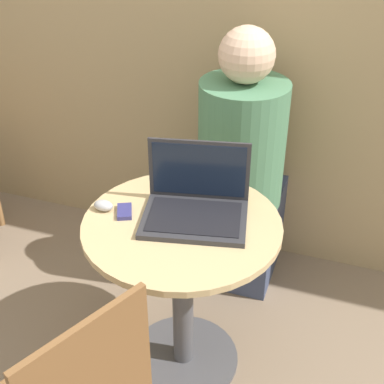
{
  "coord_description": "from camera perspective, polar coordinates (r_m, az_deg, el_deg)",
  "views": [
    {
      "loc": [
        0.53,
        -1.42,
        1.8
      ],
      "look_at": [
        0.02,
        0.05,
        0.81
      ],
      "focal_mm": 50.0,
      "sensor_mm": 36.0,
      "label": 1
    }
  ],
  "objects": [
    {
      "name": "round_table",
      "position": [
        2.0,
        -1.02,
        -8.35
      ],
      "size": [
        0.7,
        0.7,
        0.71
      ],
      "color": "#4C4C51",
      "rests_on": "ground_plane"
    },
    {
      "name": "cell_phone",
      "position": [
        1.92,
        -7.21,
        -2.08
      ],
      "size": [
        0.08,
        0.1,
        0.02
      ],
      "color": "navy",
      "rests_on": "round_table"
    },
    {
      "name": "laptop",
      "position": [
        1.88,
        0.42,
        -1.2
      ],
      "size": [
        0.41,
        0.34,
        0.25
      ],
      "color": "#2D2D33",
      "rests_on": "round_table"
    },
    {
      "name": "computer_mouse",
      "position": [
        1.95,
        -9.43,
        -1.43
      ],
      "size": [
        0.07,
        0.05,
        0.04
      ],
      "color": "#B2B2B7",
      "rests_on": "round_table"
    },
    {
      "name": "ground_plane",
      "position": [
        2.35,
        -0.9,
        -17.36
      ],
      "size": [
        12.0,
        12.0,
        0.0
      ],
      "primitive_type": "plane",
      "color": "#7F6B56"
    },
    {
      "name": "person_seated",
      "position": [
        2.47,
        5.45,
        1.13
      ],
      "size": [
        0.38,
        0.58,
        1.24
      ],
      "color": "#3D4766",
      "rests_on": "ground_plane"
    }
  ]
}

